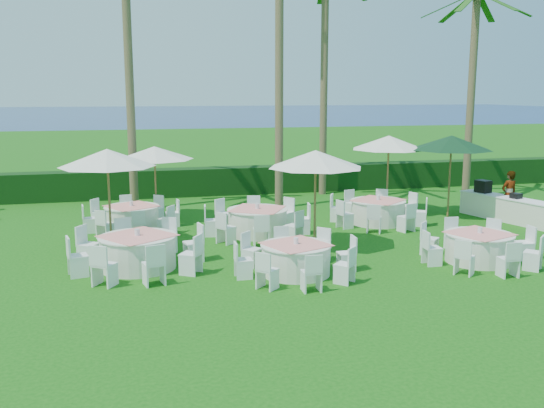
{
  "coord_description": "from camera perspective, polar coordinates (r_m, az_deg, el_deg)",
  "views": [
    {
      "loc": [
        -4.1,
        -14.53,
        4.56
      ],
      "look_at": [
        -0.03,
        2.39,
        1.3
      ],
      "focal_mm": 40.0,
      "sensor_mm": 36.0,
      "label": 1
    }
  ],
  "objects": [
    {
      "name": "ground",
      "position": [
        15.77,
        2.15,
        -6.2
      ],
      "size": [
        120.0,
        120.0,
        0.0
      ],
      "primitive_type": "plane",
      "color": "#0F4F0D",
      "rests_on": "ground"
    },
    {
      "name": "hedge",
      "position": [
        27.14,
        -4.7,
        2.19
      ],
      "size": [
        34.0,
        1.0,
        1.2
      ],
      "primitive_type": "cube",
      "color": "black",
      "rests_on": "ground"
    },
    {
      "name": "ocean",
      "position": [
        116.69,
        -11.63,
        8.16
      ],
      "size": [
        260.0,
        260.0,
        0.0
      ],
      "primitive_type": "plane",
      "color": "#061745",
      "rests_on": "ground"
    },
    {
      "name": "banquet_table_a",
      "position": [
        16.15,
        -12.5,
        -4.34
      ],
      "size": [
        3.51,
        3.51,
        1.05
      ],
      "color": "silver",
      "rests_on": "ground"
    },
    {
      "name": "banquet_table_b",
      "position": [
        15.29,
        2.26,
        -5.13
      ],
      "size": [
        3.11,
        3.11,
        0.95
      ],
      "color": "silver",
      "rests_on": "ground"
    },
    {
      "name": "banquet_table_c",
      "position": [
        17.29,
        18.9,
        -3.83
      ],
      "size": [
        3.16,
        3.16,
        0.96
      ],
      "color": "silver",
      "rests_on": "ground"
    },
    {
      "name": "banquet_table_d",
      "position": [
        20.72,
        -13.04,
        -1.19
      ],
      "size": [
        3.18,
        3.18,
        0.96
      ],
      "color": "silver",
      "rests_on": "ground"
    },
    {
      "name": "banquet_table_e",
      "position": [
        19.43,
        -1.38,
        -1.61
      ],
      "size": [
        3.41,
        3.41,
        1.02
      ],
      "color": "silver",
      "rests_on": "ground"
    },
    {
      "name": "banquet_table_f",
      "position": [
        21.39,
        9.93,
        -0.66
      ],
      "size": [
        3.29,
        3.29,
        1.0
      ],
      "color": "silver",
      "rests_on": "ground"
    },
    {
      "name": "umbrella_a",
      "position": [
        17.93,
        -15.25,
        4.2
      ],
      "size": [
        2.77,
        2.77,
        2.93
      ],
      "color": "brown",
      "rests_on": "ground"
    },
    {
      "name": "umbrella_b",
      "position": [
        17.35,
        4.12,
        4.24
      ],
      "size": [
        2.77,
        2.77,
        2.9
      ],
      "color": "brown",
      "rests_on": "ground"
    },
    {
      "name": "umbrella_c",
      "position": [
        21.79,
        -11.01,
        4.74
      ],
      "size": [
        2.76,
        2.76,
        2.64
      ],
      "color": "brown",
      "rests_on": "ground"
    },
    {
      "name": "umbrella_d",
      "position": [
        22.94,
        10.93,
        5.7
      ],
      "size": [
        2.8,
        2.8,
        2.93
      ],
      "color": "brown",
      "rests_on": "ground"
    },
    {
      "name": "umbrella_green",
      "position": [
        22.83,
        16.54,
        5.56
      ],
      "size": [
        2.97,
        2.97,
        2.98
      ],
      "color": "brown",
      "rests_on": "ground"
    },
    {
      "name": "buffet_table",
      "position": [
        23.14,
        21.12,
        -0.32
      ],
      "size": [
        1.79,
        3.75,
        1.31
      ],
      "color": "silver",
      "rests_on": "ground"
    },
    {
      "name": "staff_person",
      "position": [
        23.53,
        21.4,
        0.84
      ],
      "size": [
        0.67,
        0.48,
        1.73
      ],
      "primitive_type": "imported",
      "rotation": [
        0.0,
        0.0,
        3.25
      ],
      "color": "gray",
      "rests_on": "ground"
    },
    {
      "name": "palm_b",
      "position": [
        23.72,
        -13.33,
        12.57
      ],
      "size": [
        4.41,
        4.05,
        10.03
      ],
      "color": "brown",
      "rests_on": "ground"
    },
    {
      "name": "palm_c",
      "position": [
        23.7,
        0.69,
        16.7
      ],
      "size": [
        4.36,
        4.26,
        13.16
      ],
      "color": "brown",
      "rests_on": "ground"
    },
    {
      "name": "palm_d",
      "position": [
        26.92,
        4.92,
        11.94
      ],
      "size": [
        4.27,
        4.36,
        9.47
      ],
      "color": "brown",
      "rests_on": "ground"
    },
    {
      "name": "palm_e",
      "position": [
        27.03,
        18.27,
        10.4
      ],
      "size": [
        4.24,
        4.37,
        8.51
      ],
      "color": "brown",
      "rests_on": "ground"
    }
  ]
}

